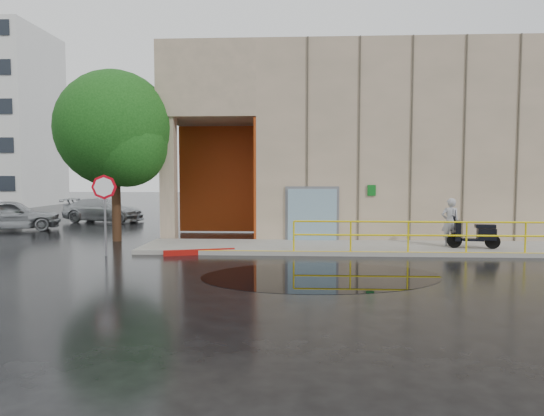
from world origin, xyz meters
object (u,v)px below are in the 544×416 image
(car_a, at_px, (10,215))
(car_c, at_px, (104,210))
(red_curb, at_px, (200,252))
(tree_near, at_px, (118,133))
(stop_sign, at_px, (104,197))
(person, at_px, (450,222))
(scooter, at_px, (474,226))

(car_a, height_order, car_c, car_a)
(red_curb, height_order, tree_near, tree_near)
(red_curb, height_order, car_c, car_c)
(stop_sign, xyz_separation_m, car_c, (-4.71, 11.49, -1.29))
(stop_sign, xyz_separation_m, tree_near, (-0.82, 3.51, 2.40))
(person, xyz_separation_m, car_c, (-16.58, 9.64, -0.34))
(person, relative_size, car_a, 0.38)
(car_c, height_order, tree_near, tree_near)
(stop_sign, bearing_deg, car_a, 147.91)
(car_a, distance_m, car_c, 5.39)
(tree_near, bearing_deg, stop_sign, -76.86)
(red_curb, bearing_deg, scooter, 5.63)
(scooter, distance_m, car_c, 20.01)
(car_a, relative_size, tree_near, 0.65)
(person, distance_m, tree_near, 13.22)
(car_c, relative_size, tree_near, 0.68)
(person, relative_size, red_curb, 0.72)
(person, xyz_separation_m, scooter, (0.67, -0.51, -0.08))
(tree_near, bearing_deg, scooter, -9.18)
(red_curb, bearing_deg, tree_near, 141.55)
(car_c, bearing_deg, scooter, -111.60)
(tree_near, bearing_deg, red_curb, -38.45)
(red_curb, distance_m, car_a, 12.32)
(stop_sign, height_order, car_a, stop_sign)
(car_a, bearing_deg, car_c, -53.61)
(tree_near, bearing_deg, car_a, 153.25)
(tree_near, bearing_deg, person, -7.41)
(car_c, bearing_deg, person, -111.30)
(person, relative_size, scooter, 0.97)
(scooter, height_order, car_a, car_a)
(red_curb, bearing_deg, car_c, 125.11)
(car_c, bearing_deg, car_a, 158.69)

